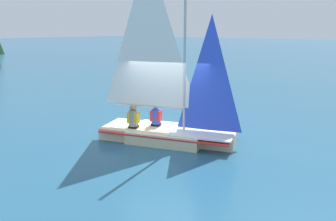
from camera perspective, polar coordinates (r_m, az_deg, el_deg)
The scene contains 4 objects.
ground_plane at distance 10.59m, azimuth 0.00°, elevation -5.19°, with size 260.00×260.00×0.00m, color #235675.
sailboat_main at distance 10.36m, azimuth -0.23°, elevation -0.77°, with size 4.47×2.71×5.84m.
sailor_helm at distance 10.75m, azimuth -2.10°, elevation -1.38°, with size 0.40×0.37×1.16m.
sailor_crew at distance 10.57m, azimuth -6.04°, elevation -1.78°, with size 0.40×0.37×1.16m.
Camera 1 is at (5.71, -8.22, 3.46)m, focal length 35.00 mm.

